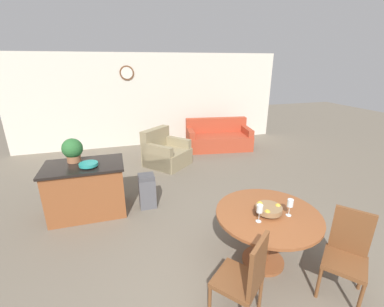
# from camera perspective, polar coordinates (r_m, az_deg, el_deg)

# --- Properties ---
(wall_back) EXTENTS (8.00, 0.09, 2.70)m
(wall_back) POSITION_cam_1_polar(r_m,az_deg,el_deg) (7.97, -8.76, 11.60)
(wall_back) COLOR silver
(wall_back) RESTS_ON ground_plane
(dining_table) EXTENTS (1.26, 1.26, 0.73)m
(dining_table) POSITION_cam_1_polar(r_m,az_deg,el_deg) (3.40, 16.30, -14.95)
(dining_table) COLOR brown
(dining_table) RESTS_ON ground_plane
(dining_chair_near_left) EXTENTS (0.59, 0.59, 0.97)m
(dining_chair_near_left) POSITION_cam_1_polar(r_m,az_deg,el_deg) (2.77, 11.76, -25.16)
(dining_chair_near_left) COLOR brown
(dining_chair_near_left) RESTS_ON ground_plane
(dining_chair_near_right) EXTENTS (0.59, 0.59, 0.97)m
(dining_chair_near_right) POSITION_cam_1_polar(r_m,az_deg,el_deg) (3.42, 31.21, -18.02)
(dining_chair_near_right) COLOR brown
(dining_chair_near_right) RESTS_ON ground_plane
(fruit_bowl) EXTENTS (0.32, 0.32, 0.12)m
(fruit_bowl) POSITION_cam_1_polar(r_m,az_deg,el_deg) (3.28, 16.67, -11.69)
(fruit_bowl) COLOR olive
(fruit_bowl) RESTS_ON dining_table
(wine_glass_left) EXTENTS (0.07, 0.07, 0.22)m
(wine_glass_left) POSITION_cam_1_polar(r_m,az_deg,el_deg) (3.05, 14.81, -11.92)
(wine_glass_left) COLOR silver
(wine_glass_left) RESTS_ON dining_table
(wine_glass_right) EXTENTS (0.07, 0.07, 0.22)m
(wine_glass_right) POSITION_cam_1_polar(r_m,az_deg,el_deg) (3.27, 20.98, -10.38)
(wine_glass_right) COLOR silver
(wine_glass_right) RESTS_ON dining_table
(kitchen_island) EXTENTS (1.25, 0.78, 0.89)m
(kitchen_island) POSITION_cam_1_polar(r_m,az_deg,el_deg) (4.67, -22.31, -7.30)
(kitchen_island) COLOR brown
(kitchen_island) RESTS_ON ground_plane
(teal_bowl) EXTENTS (0.29, 0.29, 0.07)m
(teal_bowl) POSITION_cam_1_polar(r_m,az_deg,el_deg) (4.35, -22.01, -2.25)
(teal_bowl) COLOR teal
(teal_bowl) RESTS_ON kitchen_island
(potted_plant) EXTENTS (0.33, 0.33, 0.40)m
(potted_plant) POSITION_cam_1_polar(r_m,az_deg,el_deg) (4.62, -25.02, 0.78)
(potted_plant) COLOR #A36642
(potted_plant) RESTS_ON kitchen_island
(trash_bin) EXTENTS (0.28, 0.27, 0.61)m
(trash_bin) POSITION_cam_1_polar(r_m,az_deg,el_deg) (4.64, -9.94, -8.19)
(trash_bin) COLOR #56565B
(trash_bin) RESTS_ON ground_plane
(couch) EXTENTS (1.97, 1.21, 0.85)m
(couch) POSITION_cam_1_polar(r_m,az_deg,el_deg) (7.70, 5.82, 3.35)
(couch) COLOR #B24228
(couch) RESTS_ON ground_plane
(armchair) EXTENTS (1.28, 1.29, 0.89)m
(armchair) POSITION_cam_1_polar(r_m,az_deg,el_deg) (6.43, -5.91, 0.07)
(armchair) COLOR #998966
(armchair) RESTS_ON ground_plane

